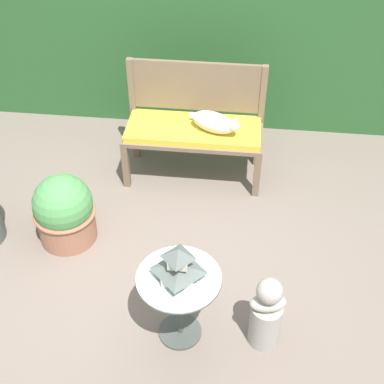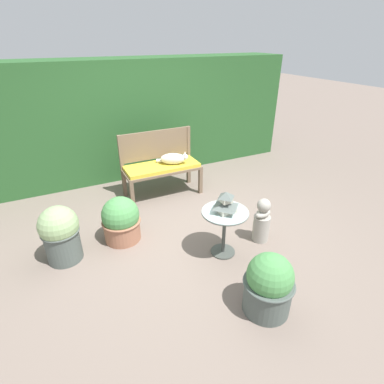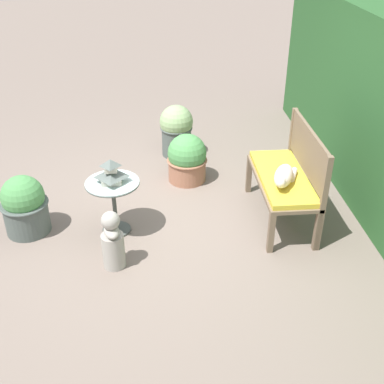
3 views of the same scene
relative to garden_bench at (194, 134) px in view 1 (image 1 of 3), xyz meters
The scene contains 9 objects.
ground 1.25m from the garden_bench, 95.49° to the right, with size 30.00×30.00×0.00m, color #75665B.
foliage_hedge_back 1.47m from the garden_bench, 94.71° to the left, with size 6.40×0.92×2.12m, color #285628.
garden_bench is the anchor object (origin of this frame).
bench_backrest 0.38m from the garden_bench, 90.00° to the left, with size 1.27×0.06×1.07m.
cat 0.26m from the garden_bench, 12.79° to the right, with size 0.48×0.38×0.21m.
patio_table 1.83m from the garden_bench, 86.70° to the right, with size 0.57×0.57×0.61m.
pagoda_birdhouse 1.84m from the garden_bench, 86.70° to the right, with size 0.27×0.27×0.26m.
garden_bust 1.95m from the garden_bench, 68.86° to the right, with size 0.28×0.22×0.62m.
potted_plant_table_far 1.38m from the garden_bench, 134.84° to the right, with size 0.52×0.52×0.63m.
Camera 1 is at (0.55, -2.91, 3.29)m, focal length 50.00 mm.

